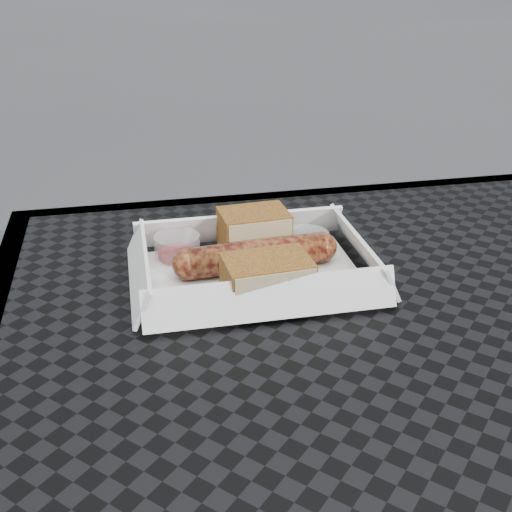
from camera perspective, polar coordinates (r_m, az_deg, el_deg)
The scene contains 9 objects.
patio_table at distance 0.63m, azimuth 14.65°, elevation -13.68°, with size 0.80×0.80×0.74m.
food_tray at distance 0.67m, azimuth -0.17°, elevation -1.75°, with size 0.22×0.15×0.00m, color white.
bratwurst at distance 0.67m, azimuth 0.05°, elevation 0.05°, with size 0.18×0.04×0.03m.
bread_near at distance 0.71m, azimuth -0.18°, elevation 2.24°, with size 0.07×0.05×0.05m, color brown.
bread_far at distance 0.62m, azimuth 1.01°, elevation -2.04°, with size 0.08×0.06×0.04m, color brown.
veg_garnish at distance 0.64m, azimuth 7.12°, elevation -3.04°, with size 0.03×0.03×0.00m.
napkin at distance 0.68m, azimuth 1.34°, elevation -1.77°, with size 0.12×0.12×0.00m, color white.
condiment_cup_sauce at distance 0.71m, azimuth -7.00°, elevation 0.68°, with size 0.05×0.05×0.03m, color maroon.
condiment_cup_empty at distance 0.71m, azimuth 4.48°, elevation 0.94°, with size 0.05×0.05×0.03m, color silver.
Camera 1 is at (-0.24, -0.42, 1.07)m, focal length 45.00 mm.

